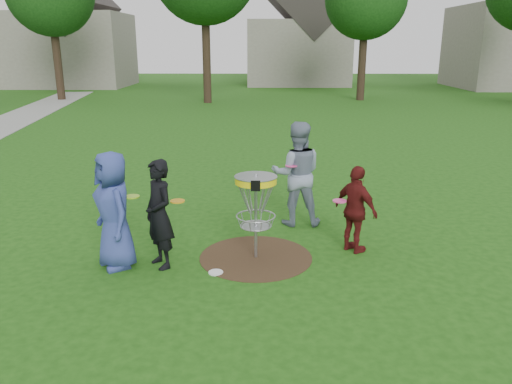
{
  "coord_description": "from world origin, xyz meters",
  "views": [
    {
      "loc": [
        0.08,
        -7.34,
        3.29
      ],
      "look_at": [
        0.0,
        0.3,
        1.0
      ],
      "focal_mm": 35.0,
      "sensor_mm": 36.0,
      "label": 1
    }
  ],
  "objects_px": {
    "player_black": "(159,214)",
    "player_maroon": "(356,210)",
    "player_blue": "(114,210)",
    "player_grey": "(297,174)",
    "disc_golf_basket": "(256,196)"
  },
  "relations": [
    {
      "from": "player_black",
      "to": "player_maroon",
      "type": "relative_size",
      "value": 1.16
    },
    {
      "from": "player_blue",
      "to": "player_maroon",
      "type": "relative_size",
      "value": 1.25
    },
    {
      "from": "player_blue",
      "to": "player_grey",
      "type": "xyz_separation_m",
      "value": [
        2.85,
        1.9,
        0.08
      ]
    },
    {
      "from": "player_black",
      "to": "player_grey",
      "type": "distance_m",
      "value": 2.89
    },
    {
      "from": "player_black",
      "to": "player_grey",
      "type": "bearing_deg",
      "value": 93.97
    },
    {
      "from": "player_black",
      "to": "player_grey",
      "type": "height_order",
      "value": "player_grey"
    },
    {
      "from": "player_grey",
      "to": "disc_golf_basket",
      "type": "distance_m",
      "value": 1.73
    },
    {
      "from": "player_maroon",
      "to": "disc_golf_basket",
      "type": "xyz_separation_m",
      "value": [
        -1.61,
        -0.27,
        0.3
      ]
    },
    {
      "from": "player_blue",
      "to": "player_black",
      "type": "bearing_deg",
      "value": 55.0
    },
    {
      "from": "player_maroon",
      "to": "disc_golf_basket",
      "type": "distance_m",
      "value": 1.66
    },
    {
      "from": "player_blue",
      "to": "player_grey",
      "type": "relative_size",
      "value": 0.92
    },
    {
      "from": "player_maroon",
      "to": "player_black",
      "type": "bearing_deg",
      "value": 62.63
    },
    {
      "from": "player_blue",
      "to": "disc_golf_basket",
      "type": "bearing_deg",
      "value": 63.5
    },
    {
      "from": "player_maroon",
      "to": "disc_golf_basket",
      "type": "height_order",
      "value": "player_maroon"
    },
    {
      "from": "player_blue",
      "to": "player_black",
      "type": "height_order",
      "value": "player_blue"
    }
  ]
}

